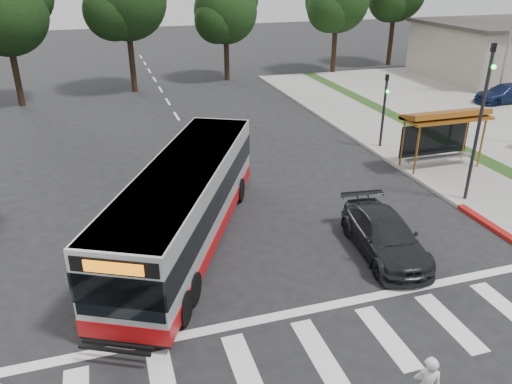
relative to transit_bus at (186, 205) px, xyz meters
name	(u,v)px	position (x,y,z in m)	size (l,w,h in m)	color
ground	(260,255)	(2.20, -1.65, -1.48)	(140.00, 140.00, 0.00)	black
sidewalk_east	(407,147)	(13.20, 6.35, -1.42)	(4.00, 40.00, 0.12)	gray
curb_east	(375,151)	(11.20, 6.35, -1.40)	(0.30, 40.00, 0.15)	#9E9991
commercial_building	(510,51)	(32.20, 20.35, 0.72)	(14.00, 10.00, 4.40)	#9E9685
crosswalk_ladder	(319,352)	(2.20, -6.65, -1.47)	(18.00, 2.60, 0.01)	silver
bus_shelter	(444,122)	(13.00, 3.46, 0.87)	(4.20, 1.60, 2.86)	#905218
traffic_signal_ne_tall	(482,112)	(11.80, -0.15, 2.40)	(0.18, 0.37, 6.50)	black
traffic_signal_ne_short	(385,103)	(11.80, 6.84, 1.00)	(0.18, 0.37, 4.00)	black
tree_north_b	(226,10)	(8.28, 26.41, 4.18)	(5.72, 5.33, 8.43)	black
tree_north_c	(5,11)	(-7.72, 22.42, 4.81)	(6.16, 5.74, 9.30)	black
transit_bus	(186,205)	(0.00, 0.00, 0.00)	(2.48, 11.43, 2.95)	#B5B8BA
dark_sedan	(385,235)	(6.33, -2.78, -0.79)	(1.91, 4.71, 1.37)	black
parked_car_3	(505,93)	(25.11, 12.56, -0.73)	(1.82, 4.48, 1.30)	#142148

